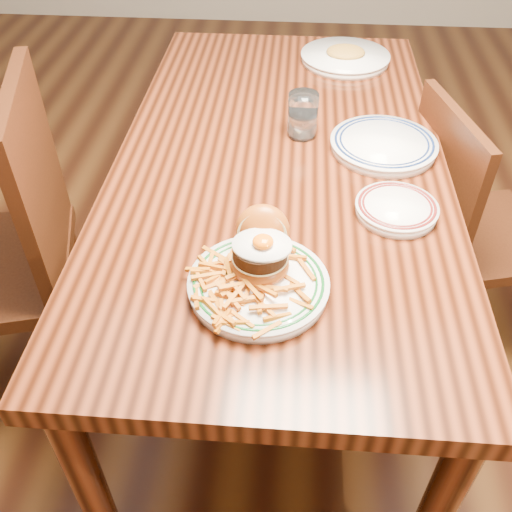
# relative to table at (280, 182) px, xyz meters

# --- Properties ---
(floor) EXTENTS (6.00, 6.00, 0.00)m
(floor) POSITION_rel_table_xyz_m (0.00, 0.00, -0.66)
(floor) COLOR black
(floor) RESTS_ON ground
(table) EXTENTS (0.85, 1.60, 0.75)m
(table) POSITION_rel_table_xyz_m (0.00, 0.00, 0.00)
(table) COLOR black
(table) RESTS_ON floor
(chair_left) EXTENTS (0.57, 0.57, 0.99)m
(chair_left) POSITION_rel_table_xyz_m (-0.72, -0.19, -0.13)
(chair_left) COLOR #391B0B
(chair_left) RESTS_ON floor
(chair_right) EXTENTS (0.48, 0.48, 0.85)m
(chair_right) POSITION_rel_table_xyz_m (0.56, 0.10, -0.21)
(chair_right) COLOR #391B0B
(chair_right) RESTS_ON floor
(main_plate) EXTENTS (0.28, 0.28, 0.13)m
(main_plate) POSITION_rel_table_xyz_m (-0.02, -0.48, 0.12)
(main_plate) COLOR white
(main_plate) RESTS_ON table
(side_plate) EXTENTS (0.19, 0.19, 0.03)m
(side_plate) POSITION_rel_table_xyz_m (0.27, -0.23, 0.10)
(side_plate) COLOR white
(side_plate) RESTS_ON table
(rear_plate) EXTENTS (0.28, 0.28, 0.03)m
(rear_plate) POSITION_rel_table_xyz_m (0.27, 0.04, 0.11)
(rear_plate) COLOR white
(rear_plate) RESTS_ON table
(water_glass) EXTENTS (0.08, 0.08, 0.12)m
(water_glass) POSITION_rel_table_xyz_m (0.05, 0.10, 0.14)
(water_glass) COLOR white
(water_glass) RESTS_ON table
(far_plate) EXTENTS (0.29, 0.29, 0.05)m
(far_plate) POSITION_rel_table_xyz_m (0.19, 0.59, 0.11)
(far_plate) COLOR white
(far_plate) RESTS_ON table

